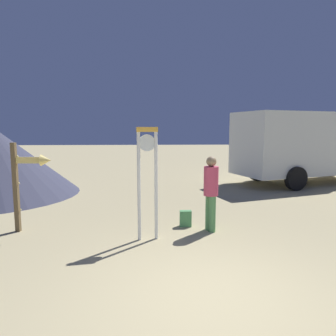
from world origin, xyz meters
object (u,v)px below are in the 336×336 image
(standing_clock, at_px, (147,173))
(box_truck_near, at_px, (301,145))
(backpack, at_px, (186,219))
(arrow_sign, at_px, (28,175))
(person_near_clock, at_px, (211,190))

(standing_clock, xyz_separation_m, box_truck_near, (6.36, 6.50, 0.20))
(box_truck_near, bearing_deg, backpack, -134.05)
(arrow_sign, height_order, box_truck_near, box_truck_near)
(backpack, bearing_deg, person_near_clock, -33.95)
(person_near_clock, bearing_deg, arrow_sign, 177.91)
(arrow_sign, distance_m, person_near_clock, 4.11)
(person_near_clock, distance_m, backpack, 1.00)
(person_near_clock, relative_size, backpack, 4.48)
(standing_clock, height_order, arrow_sign, standing_clock)
(arrow_sign, xyz_separation_m, backpack, (3.56, 0.21, -1.12))
(arrow_sign, distance_m, box_truck_near, 10.77)
(standing_clock, bearing_deg, box_truck_near, 45.60)
(standing_clock, height_order, person_near_clock, standing_clock)
(standing_clock, relative_size, person_near_clock, 1.38)
(arrow_sign, height_order, person_near_clock, arrow_sign)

